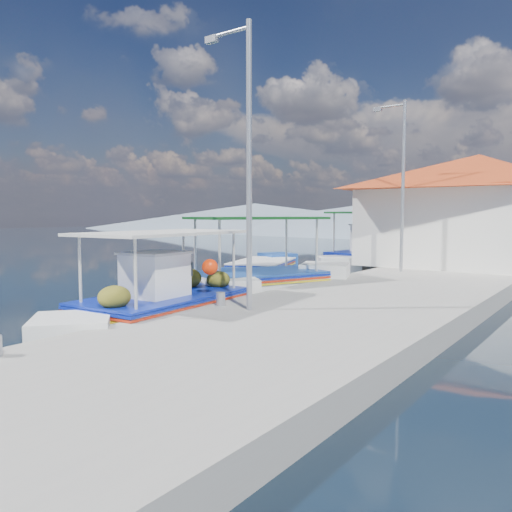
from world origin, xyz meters
The scene contains 10 objects.
ground centered at (0.00, 0.00, 0.00)m, with size 160.00×160.00×0.00m, color black.
quay centered at (5.90, 6.00, 0.25)m, with size 5.00×44.00×0.50m, color gray.
bollards centered at (3.80, 5.25, 0.65)m, with size 0.20×17.20×0.30m.
main_caique centered at (2.50, 1.59, 0.46)m, with size 2.43×7.20×2.38m.
caique_green_canopy centered at (1.94, 5.92, 0.41)m, with size 4.03×6.68×2.73m.
caique_blue_hull centered at (-0.31, 9.47, 0.30)m, with size 3.16×5.94×1.12m.
caique_far centered at (1.67, 15.60, 0.54)m, with size 3.18×8.33×2.94m.
harbor_building centered at (6.20, 15.00, 2.78)m, with size 10.49×10.49×4.40m.
lamp_post_near centered at (4.51, 2.00, 3.85)m, with size 1.21×0.14×6.00m.
lamp_post_far centered at (4.51, 11.00, 3.85)m, with size 1.21×0.14×6.00m.
Camera 1 is at (11.02, -6.50, 2.53)m, focal length 35.42 mm.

